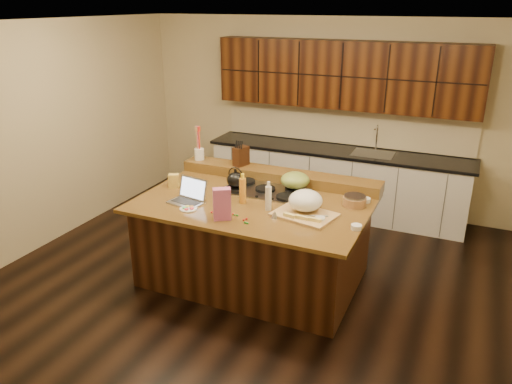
% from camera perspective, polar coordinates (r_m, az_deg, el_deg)
% --- Properties ---
extents(room, '(5.52, 5.02, 2.72)m').
position_cam_1_polar(room, '(5.11, -0.23, 3.48)').
color(room, black).
rests_on(room, ground).
extents(island, '(2.40, 1.60, 0.92)m').
position_cam_1_polar(island, '(5.44, -0.22, -5.45)').
color(island, black).
rests_on(island, ground).
extents(back_ledge, '(2.40, 0.30, 0.12)m').
position_cam_1_polar(back_ledge, '(5.84, 2.60, 1.91)').
color(back_ledge, black).
rests_on(back_ledge, island).
extents(cooktop, '(0.92, 0.52, 0.05)m').
position_cam_1_polar(cooktop, '(5.50, 1.06, 0.23)').
color(cooktop, gray).
rests_on(cooktop, island).
extents(back_counter, '(3.70, 0.66, 2.40)m').
position_cam_1_polar(back_counter, '(7.14, 9.41, 5.25)').
color(back_counter, silver).
rests_on(back_counter, ground).
extents(kettle, '(0.24, 0.24, 0.17)m').
position_cam_1_polar(kettle, '(5.47, -2.36, 1.39)').
color(kettle, black).
rests_on(kettle, cooktop).
extents(green_bowl, '(0.34, 0.34, 0.18)m').
position_cam_1_polar(green_bowl, '(5.48, 4.49, 1.36)').
color(green_bowl, olive).
rests_on(green_bowl, cooktop).
extents(laptop, '(0.39, 0.33, 0.24)m').
position_cam_1_polar(laptop, '(5.25, -7.64, -0.44)').
color(laptop, '#B7B7BC').
rests_on(laptop, island).
extents(oil_bottle, '(0.09, 0.09, 0.27)m').
position_cam_1_polar(oil_bottle, '(5.15, -1.53, 0.14)').
color(oil_bottle, orange).
rests_on(oil_bottle, island).
extents(vinegar_bottle, '(0.08, 0.08, 0.25)m').
position_cam_1_polar(vinegar_bottle, '(4.98, 1.43, -0.72)').
color(vinegar_bottle, silver).
rests_on(vinegar_bottle, island).
extents(wooden_tray, '(0.65, 0.53, 0.23)m').
position_cam_1_polar(wooden_tray, '(4.93, 5.65, -1.33)').
color(wooden_tray, tan).
rests_on(wooden_tray, island).
extents(ramekin_a, '(0.12, 0.12, 0.04)m').
position_cam_1_polar(ramekin_a, '(4.69, 11.40, -3.94)').
color(ramekin_a, white).
rests_on(ramekin_a, island).
extents(ramekin_b, '(0.13, 0.13, 0.04)m').
position_cam_1_polar(ramekin_b, '(4.79, 7.31, -3.14)').
color(ramekin_b, white).
rests_on(ramekin_b, island).
extents(ramekin_c, '(0.11, 0.11, 0.04)m').
position_cam_1_polar(ramekin_c, '(5.33, 12.44, -0.90)').
color(ramekin_c, white).
rests_on(ramekin_c, island).
extents(strainer_bowl, '(0.31, 0.31, 0.09)m').
position_cam_1_polar(strainer_bowl, '(5.21, 11.19, -1.07)').
color(strainer_bowl, '#996B3F').
rests_on(strainer_bowl, island).
extents(kitchen_timer, '(0.08, 0.08, 0.07)m').
position_cam_1_polar(kitchen_timer, '(4.83, 2.15, -2.58)').
color(kitchen_timer, silver).
rests_on(kitchen_timer, island).
extents(pink_bag, '(0.19, 0.17, 0.31)m').
position_cam_1_polar(pink_bag, '(4.77, -3.91, -1.38)').
color(pink_bag, '#B95788').
rests_on(pink_bag, island).
extents(candy_plate, '(0.21, 0.21, 0.01)m').
position_cam_1_polar(candy_plate, '(5.08, -7.73, -1.91)').
color(candy_plate, white).
rests_on(candy_plate, island).
extents(package_box, '(0.13, 0.11, 0.16)m').
position_cam_1_polar(package_box, '(5.68, -9.38, 1.27)').
color(package_box, gold).
rests_on(package_box, island).
extents(utensil_crock, '(0.13, 0.13, 0.14)m').
position_cam_1_polar(utensil_crock, '(6.24, -6.50, 4.33)').
color(utensil_crock, white).
rests_on(utensil_crock, back_ledge).
extents(knife_block, '(0.16, 0.21, 0.23)m').
position_cam_1_polar(knife_block, '(5.97, -1.73, 4.12)').
color(knife_block, black).
rests_on(knife_block, back_ledge).
extents(gumdrop_0, '(0.02, 0.02, 0.02)m').
position_cam_1_polar(gumdrop_0, '(4.91, -2.61, -2.53)').
color(gumdrop_0, red).
rests_on(gumdrop_0, island).
extents(gumdrop_1, '(0.02, 0.02, 0.02)m').
position_cam_1_polar(gumdrop_1, '(4.97, -4.24, -2.29)').
color(gumdrop_1, '#198C26').
rests_on(gumdrop_1, island).
extents(gumdrop_2, '(0.02, 0.02, 0.02)m').
position_cam_1_polar(gumdrop_2, '(4.78, -1.41, -3.21)').
color(gumdrop_2, red).
rests_on(gumdrop_2, island).
extents(gumdrop_3, '(0.02, 0.02, 0.02)m').
position_cam_1_polar(gumdrop_3, '(4.89, -2.49, -2.62)').
color(gumdrop_3, '#198C26').
rests_on(gumdrop_3, island).
extents(gumdrop_4, '(0.02, 0.02, 0.02)m').
position_cam_1_polar(gumdrop_4, '(4.80, -1.09, -3.07)').
color(gumdrop_4, red).
rests_on(gumdrop_4, island).
extents(gumdrop_5, '(0.02, 0.02, 0.02)m').
position_cam_1_polar(gumdrop_5, '(4.72, -1.25, -3.51)').
color(gumdrop_5, '#198C26').
rests_on(gumdrop_5, island).
extents(gumdrop_6, '(0.02, 0.02, 0.02)m').
position_cam_1_polar(gumdrop_6, '(4.97, -5.09, -2.31)').
color(gumdrop_6, red).
rests_on(gumdrop_6, island).
extents(gumdrop_7, '(0.02, 0.02, 0.02)m').
position_cam_1_polar(gumdrop_7, '(4.83, -2.99, -2.97)').
color(gumdrop_7, '#198C26').
rests_on(gumdrop_7, island).
extents(gumdrop_8, '(0.02, 0.02, 0.02)m').
position_cam_1_polar(gumdrop_8, '(5.00, -4.52, -2.14)').
color(gumdrop_8, red).
rests_on(gumdrop_8, island).
extents(gumdrop_9, '(0.02, 0.02, 0.02)m').
position_cam_1_polar(gumdrop_9, '(4.71, -0.99, -3.60)').
color(gumdrop_9, '#198C26').
rests_on(gumdrop_9, island).
extents(gumdrop_10, '(0.02, 0.02, 0.02)m').
position_cam_1_polar(gumdrop_10, '(4.90, -4.76, -2.65)').
color(gumdrop_10, red).
rests_on(gumdrop_10, island).
extents(gumdrop_11, '(0.02, 0.02, 0.02)m').
position_cam_1_polar(gumdrop_11, '(4.88, -2.16, -2.69)').
color(gumdrop_11, '#198C26').
rests_on(gumdrop_11, island).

